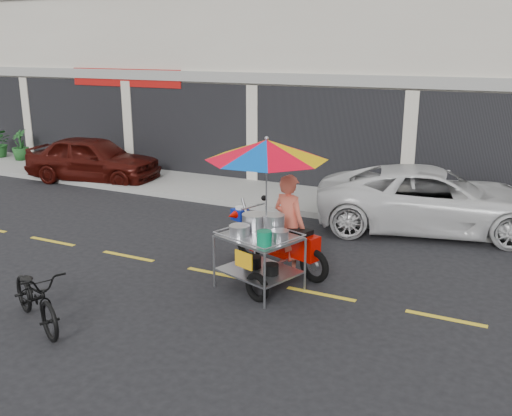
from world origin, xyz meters
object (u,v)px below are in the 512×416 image
at_px(maroon_sedan, 93,159).
at_px(food_vendor_rig, 273,191).
at_px(white_pickup, 433,200).
at_px(near_bicycle, 36,296).

distance_m(maroon_sedan, food_vendor_rig, 9.32).
height_order(white_pickup, food_vendor_rig, food_vendor_rig).
distance_m(maroon_sedan, white_pickup, 10.02).
bearing_deg(maroon_sedan, food_vendor_rig, -128.38).
bearing_deg(near_bicycle, food_vendor_rig, -13.57).
bearing_deg(near_bicycle, white_pickup, -5.78).
xyz_separation_m(white_pickup, near_bicycle, (-4.39, -7.21, -0.24)).
bearing_deg(food_vendor_rig, near_bicycle, -110.50).
bearing_deg(food_vendor_rig, white_pickup, 83.70).
distance_m(near_bicycle, food_vendor_rig, 4.02).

